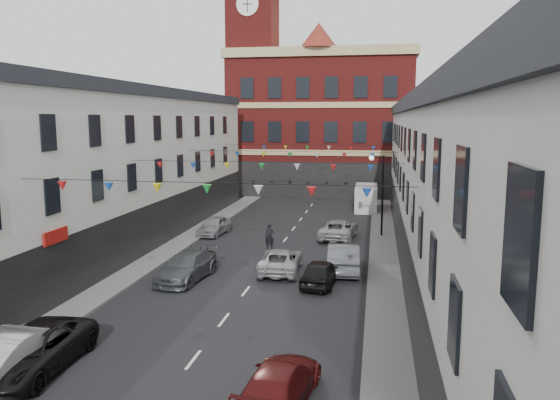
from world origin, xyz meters
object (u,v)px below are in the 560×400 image
Objects in this scene: car_right_e at (343,257)px; white_van at (366,198)px; car_right_c at (280,383)px; street_lamp at (379,184)px; car_left_d at (187,267)px; car_right_d at (321,272)px; car_left_c at (33,351)px; car_left_e at (214,226)px; pedestrian at (269,236)px; car_right_f at (339,229)px; car_left_b at (0,362)px; moving_car at (281,260)px.

car_right_e is 0.95× the size of white_van.
street_lamp is at bearing -90.84° from car_right_c.
car_left_d is 1.09× the size of car_right_c.
car_right_d reaches higher than car_right_c.
car_left_c is 1.17× the size of car_right_c.
car_right_e is (1.00, 2.87, 0.13)m from car_right_d.
car_left_e is at bearing 89.78° from car_left_c.
white_van is at bearing 55.29° from car_left_e.
car_left_c is 14.39m from car_right_d.
pedestrian is (-5.19, 4.62, 0.02)m from car_right_e.
car_left_d is at bearing -110.73° from white_van.
pedestrian is at bearing -110.22° from white_van.
car_left_c is 1.08× the size of car_left_d.
car_right_d is at bearing 94.32° from car_right_f.
car_right_d is at bearing -66.69° from pedestrian.
car_right_f is 3.01× the size of pedestrian.
car_right_f is (7.34, 11.54, -0.02)m from car_left_d.
car_left_b is at bearing 53.42° from car_right_e.
white_van reaches higher than car_right_c.
car_right_e is at bearing -47.57° from pedestrian.
car_left_e is 11.13m from moving_car.
white_van is (10.92, 13.22, 0.48)m from car_left_e.
car_right_e reaches higher than moving_car.
pedestrian reaches higher than car_left_d.
moving_car is (6.62, 14.72, -0.15)m from car_left_b.
moving_car is at bearing -78.31° from pedestrian.
car_right_c is at bearing -5.42° from car_left_c.
car_left_d is 2.96× the size of pedestrian.
car_right_f is at bearing 6.25° from car_left_e.
street_lamp is 1.25× the size of moving_car.
car_right_f is (9.24, 23.90, -0.11)m from car_left_b.
car_left_b is at bearing 9.21° from car_right_c.
car_right_f is (0.14, 11.29, 0.01)m from car_right_d.
pedestrian is (4.52, 18.95, 0.10)m from car_left_c.
car_right_d is 0.84× the size of moving_car.
car_left_b is at bearing -92.19° from car_left_d.
car_left_d is 26.13m from white_van.
car_right_c is (8.71, -0.64, -0.08)m from car_left_c.
moving_car is at bearing -117.99° from street_lamp.
car_right_c is 20.03m from pedestrian.
pedestrian is (-7.14, -4.85, -3.07)m from street_lamp.
car_right_c is (9.10, 0.50, -0.15)m from car_left_b.
car_left_e is at bearing -130.11° from white_van.
car_left_d is 1.03× the size of moving_car.
car_right_e is at bearing 54.65° from car_left_c.
street_lamp is 12.54m from car_left_e.
car_left_c is at bearing -106.96° from white_van.
car_left_b is (-12.05, -24.94, -3.09)m from street_lamp.
moving_car is at bearing -34.57° from car_right_d.
white_van reaches higher than car_left_d.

